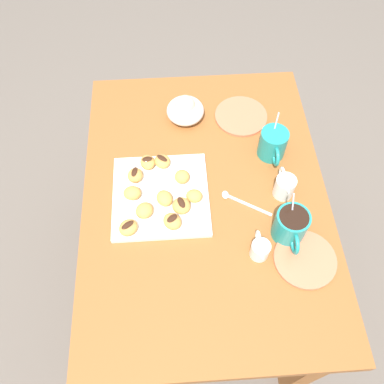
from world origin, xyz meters
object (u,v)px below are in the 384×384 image
(ice_cream_bowl, at_px, (185,109))
(cream_pitcher_white, at_px, (285,186))
(beignet_4, at_px, (128,228))
(beignet_7, at_px, (148,162))
(dining_table, at_px, (204,216))
(beignet_1, at_px, (135,175))
(beignet_5, at_px, (144,210))
(beignet_2, at_px, (182,177))
(beignet_10, at_px, (181,206))
(coffee_mug_teal_left, at_px, (273,143))
(beignet_9, at_px, (162,161))
(chocolate_sauce_pitcher, at_px, (260,249))
(pastry_plate_square, at_px, (161,196))
(saucer_coral_right, at_px, (241,116))
(saucer_coral_left, at_px, (305,259))
(beignet_6, at_px, (132,194))
(beignet_8, at_px, (194,196))
(beignet_0, at_px, (172,221))
(coffee_mug_teal_right, at_px, (291,225))
(beignet_3, at_px, (165,198))

(ice_cream_bowl, bearing_deg, cream_pitcher_white, 40.71)
(beignet_4, bearing_deg, beignet_7, 165.95)
(dining_table, height_order, beignet_1, beignet_1)
(dining_table, bearing_deg, beignet_4, -63.59)
(beignet_5, bearing_deg, beignet_7, 176.68)
(ice_cream_bowl, height_order, beignet_2, ice_cream_bowl)
(ice_cream_bowl, xyz_separation_m, beignet_10, (0.36, -0.03, -0.01))
(cream_pitcher_white, bearing_deg, coffee_mug_teal_left, -175.76)
(beignet_9, bearing_deg, beignet_1, -59.34)
(beignet_1, relative_size, beignet_7, 0.92)
(dining_table, distance_m, beignet_2, 0.19)
(chocolate_sauce_pitcher, distance_m, beignet_4, 0.37)
(cream_pitcher_white, xyz_separation_m, beignet_2, (-0.06, -0.30, -0.01))
(pastry_plate_square, relative_size, cream_pitcher_white, 2.72)
(beignet_4, distance_m, beignet_9, 0.24)
(saucer_coral_right, relative_size, beignet_7, 3.28)
(saucer_coral_left, distance_m, beignet_7, 0.54)
(chocolate_sauce_pitcher, bearing_deg, beignet_1, -127.54)
(beignet_6, bearing_deg, dining_table, 90.42)
(cream_pitcher_white, relative_size, beignet_9, 1.98)
(chocolate_sauce_pitcher, distance_m, beignet_5, 0.34)
(beignet_8, bearing_deg, pastry_plate_square, -101.85)
(saucer_coral_left, distance_m, beignet_10, 0.37)
(beignet_2, bearing_deg, beignet_10, -4.28)
(dining_table, xyz_separation_m, beignet_0, (0.10, -0.10, 0.17))
(saucer_coral_right, bearing_deg, beignet_6, -50.14)
(coffee_mug_teal_right, height_order, beignet_1, coffee_mug_teal_right)
(saucer_coral_right, bearing_deg, saucer_coral_left, 11.57)
(beignet_3, distance_m, beignet_9, 0.13)
(beignet_5, relative_size, beignet_10, 0.98)
(beignet_1, bearing_deg, beignet_9, 120.66)
(beignet_0, bearing_deg, pastry_plate_square, -162.63)
(chocolate_sauce_pitcher, xyz_separation_m, beignet_5, (-0.14, -0.31, 0.00))
(saucer_coral_left, distance_m, beignet_6, 0.52)
(coffee_mug_teal_right, xyz_separation_m, saucer_coral_right, (-0.45, -0.07, -0.05))
(cream_pitcher_white, bearing_deg, beignet_6, -90.82)
(ice_cream_bowl, height_order, saucer_coral_left, ice_cream_bowl)
(cream_pitcher_white, relative_size, beignet_10, 1.92)
(pastry_plate_square, distance_m, beignet_9, 0.11)
(chocolate_sauce_pitcher, height_order, beignet_3, chocolate_sauce_pitcher)
(saucer_coral_right, xyz_separation_m, beignet_7, (0.19, -0.32, 0.03))
(chocolate_sauce_pitcher, distance_m, beignet_1, 0.43)
(beignet_1, bearing_deg, ice_cream_bowl, 146.51)
(coffee_mug_teal_left, relative_size, beignet_5, 2.81)
(pastry_plate_square, xyz_separation_m, beignet_5, (0.06, -0.05, 0.03))
(coffee_mug_teal_right, xyz_separation_m, saucer_coral_left, (0.08, 0.03, -0.05))
(dining_table, xyz_separation_m, beignet_6, (0.00, -0.22, 0.17))
(dining_table, distance_m, beignet_4, 0.30)
(chocolate_sauce_pitcher, height_order, beignet_9, chocolate_sauce_pitcher)
(beignet_2, relative_size, beignet_7, 0.85)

